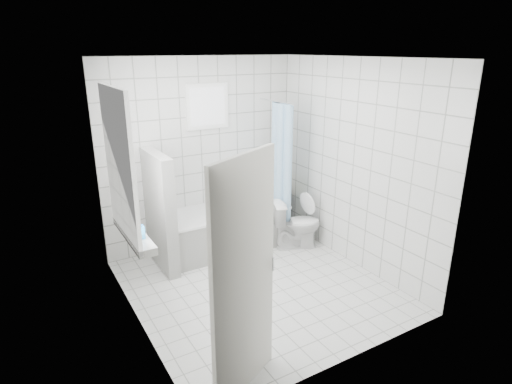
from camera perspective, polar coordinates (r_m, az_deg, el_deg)
ground at (r=5.21m, az=0.15°, el=-12.44°), size 3.00×3.00×0.00m
ceiling at (r=4.46m, az=0.18°, el=17.49°), size 3.00×3.00×0.00m
wall_back at (r=5.96m, az=-7.26°, el=5.03°), size 2.80×0.02×2.60m
wall_front at (r=3.55m, az=12.72°, el=-4.93°), size 2.80×0.02×2.60m
wall_left at (r=4.17m, az=-16.60°, el=-1.65°), size 0.02×3.00×2.60m
wall_right at (r=5.49m, az=12.84°, el=3.52°), size 0.02×3.00×2.60m
window_left at (r=4.37m, az=-17.40°, el=3.34°), size 0.01×0.90×1.40m
window_back at (r=5.84m, az=-6.43°, el=11.27°), size 0.50×0.01×0.50m
window_sill at (r=4.62m, az=-15.98°, el=-5.45°), size 0.18×1.02×0.08m
door at (r=3.35m, az=-1.60°, el=-11.72°), size 0.73×0.39×2.00m
bathtub at (r=6.02m, az=-4.13°, el=-4.88°), size 1.72×0.77×0.58m
partition_wall at (r=5.49m, az=-12.69°, el=-2.53°), size 0.15×0.85×1.50m
tiled_ledge at (r=6.69m, az=2.59°, el=-2.51°), size 0.40×0.24×0.55m
toilet at (r=6.05m, az=5.41°, el=-4.28°), size 0.76×0.60×0.68m
curtain_rod at (r=5.94m, az=2.67°, el=11.97°), size 0.02×0.80×0.02m
shower_curtain at (r=6.00m, az=3.22°, el=3.27°), size 0.14×0.48×1.78m
tub_faucet at (r=6.15m, az=-4.82°, el=1.18°), size 0.18×0.06×0.06m
sill_bottles at (r=4.63m, az=-16.31°, el=-3.14°), size 0.17×0.60×0.31m
ledge_bottles at (r=6.51m, az=2.90°, el=0.48°), size 0.18×0.16×0.24m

